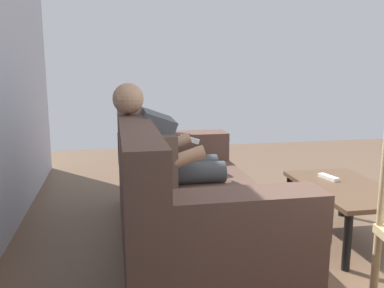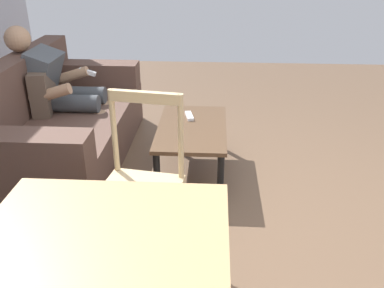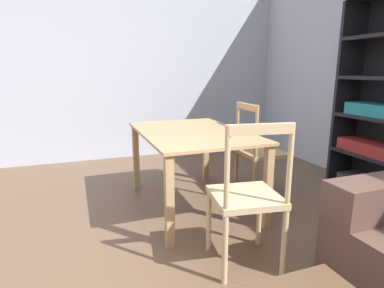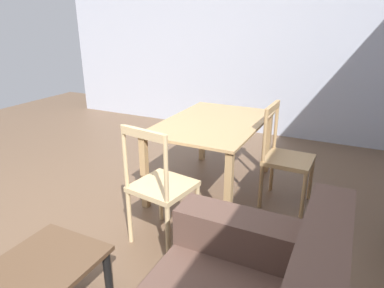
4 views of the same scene
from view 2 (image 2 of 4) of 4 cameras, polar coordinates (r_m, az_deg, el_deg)
The scene contains 6 objects.
ground_plane at distance 2.70m, azimuth 9.26°, elevation -12.50°, with size 8.59×8.59×0.00m, color brown.
couch at distance 3.60m, azimuth -18.04°, elevation 2.47°, with size 1.94×0.94×0.86m.
person_lounging at distance 3.74m, azimuth -18.12°, elevation 7.30°, with size 0.59×0.95×1.07m.
coffee_table at distance 3.24m, azimuth -0.00°, elevation 1.60°, with size 0.91×0.53×0.38m.
tv_remote at distance 3.39m, azimuth -0.38°, elevation 3.90°, with size 0.05×0.17×0.02m, color white.
dining_chair_facing_couch at distance 2.25m, azimuth -7.15°, elevation -6.22°, with size 0.48×0.48×0.97m.
Camera 2 is at (-2.11, 0.30, 1.66)m, focal length 38.63 mm.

